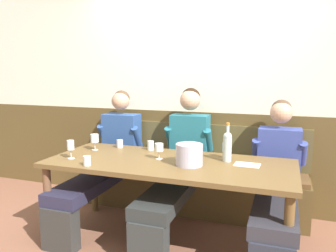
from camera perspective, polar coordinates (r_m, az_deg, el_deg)
The scene contains 18 objects.
ground_plane at distance 3.13m, azimuth -0.43°, elevation -19.92°, with size 6.80×6.80×0.02m, color brown.
room_wall_back at distance 3.77m, azimuth 5.21°, elevation 7.51°, with size 6.80×0.08×2.80m, color silver.
wood_wainscot_panel at distance 3.85m, azimuth 4.82°, elevation -5.52°, with size 6.80×0.03×1.07m, color brown.
wall_bench at distance 3.73m, azimuth 3.94°, elevation -10.07°, with size 2.43×0.42×0.94m.
dining_table at distance 2.94m, azimuth 0.14°, elevation -7.49°, with size 2.13×0.89×0.74m.
person_center_right_seat at distance 3.59m, azimuth -10.53°, elevation -5.17°, with size 0.51×1.35×1.30m.
person_left_seat at distance 3.28m, azimuth 2.06°, elevation -5.95°, with size 0.50×1.35×1.35m.
person_center_left_seat at distance 3.14m, azimuth 18.17°, elevation -7.92°, with size 0.50×1.35×1.25m.
ice_bucket at distance 2.78m, azimuth 3.64°, elevation -4.90°, with size 0.22×0.22×0.18m, color #B6B0C3.
wine_bottle_amber_mid at distance 2.92m, azimuth 10.09°, elevation -3.28°, with size 0.07×0.07×0.34m.
wine_glass_center_front at distance 2.96m, azimuth -1.54°, elevation -3.80°, with size 0.08×0.08×0.14m.
wine_glass_center_rear at distance 3.03m, azimuth 9.95°, elevation -3.66°, with size 0.07×0.07×0.14m.
wine_glass_mid_right at distance 3.38m, azimuth -12.42°, elevation -2.19°, with size 0.08×0.08×0.16m.
wine_glass_mid_left at distance 3.10m, azimuth -16.30°, elevation -3.30°, with size 0.06×0.06×0.17m.
water_tumbler_center at distance 3.45m, azimuth -8.23°, elevation -3.00°, with size 0.07×0.07×0.08m, color silver.
water_tumbler_right at distance 2.86m, azimuth -13.67°, elevation -5.78°, with size 0.06×0.06×0.08m, color silver.
water_tumbler_left at distance 3.32m, azimuth -2.99°, elevation -3.33°, with size 0.07×0.07×0.09m, color silver.
tasting_sheet_left_guest at distance 2.88m, azimuth 13.36°, elevation -6.44°, with size 0.21×0.15×0.00m, color white.
Camera 1 is at (0.93, -2.56, 1.52)m, focal length 35.71 mm.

